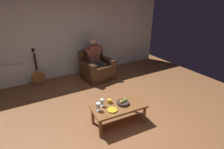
% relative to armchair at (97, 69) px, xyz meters
% --- Properties ---
extents(ground_plane, '(7.65, 7.65, 0.00)m').
position_rel_armchair_xyz_m(ground_plane, '(0.64, 2.38, -0.31)').
color(ground_plane, brown).
extents(wall_back, '(6.78, 0.06, 2.72)m').
position_rel_armchair_xyz_m(wall_back, '(0.64, -0.74, 1.05)').
color(wall_back, silver).
rests_on(wall_back, ground).
extents(armchair, '(0.96, 0.94, 0.89)m').
position_rel_armchair_xyz_m(armchair, '(0.00, 0.00, 0.00)').
color(armchair, '#402718').
rests_on(armchair, ground).
extents(person_seated, '(0.64, 0.62, 1.27)m').
position_rel_armchair_xyz_m(person_seated, '(0.01, -0.03, 0.36)').
color(person_seated, brown).
rests_on(person_seated, ground).
extents(coffee_table, '(1.07, 0.57, 0.41)m').
position_rel_armchair_xyz_m(coffee_table, '(0.50, 2.16, 0.04)').
color(coffee_table, brown).
rests_on(coffee_table, ground).
extents(guitar, '(0.38, 0.31, 1.04)m').
position_rel_armchair_xyz_m(guitar, '(1.65, -0.53, -0.09)').
color(guitar, '#B7773B').
rests_on(guitar, ground).
extents(radiator, '(0.69, 0.06, 0.64)m').
position_rel_armchair_xyz_m(radiator, '(2.33, -0.67, 0.01)').
color(radiator, white).
rests_on(radiator, ground).
extents(wine_glass_near, '(0.09, 0.09, 0.16)m').
position_rel_armchair_xyz_m(wine_glass_near, '(0.92, 2.11, 0.21)').
color(wine_glass_near, silver).
rests_on(wine_glass_near, coffee_table).
extents(wine_glass_far, '(0.07, 0.07, 0.15)m').
position_rel_armchair_xyz_m(wine_glass_far, '(0.80, 2.02, 0.20)').
color(wine_glass_far, silver).
rests_on(wine_glass_far, coffee_table).
extents(fruit_bowl, '(0.25, 0.25, 0.11)m').
position_rel_armchair_xyz_m(fruit_bowl, '(0.40, 2.15, 0.13)').
color(fruit_bowl, '#362923').
rests_on(fruit_bowl, coffee_table).
extents(decorative_dish, '(0.18, 0.18, 0.02)m').
position_rel_armchair_xyz_m(decorative_dish, '(0.69, 2.23, 0.11)').
color(decorative_dish, gold).
rests_on(decorative_dish, coffee_table).
extents(candle_jar, '(0.09, 0.09, 0.08)m').
position_rel_armchair_xyz_m(candle_jar, '(0.62, 1.98, 0.14)').
color(candle_jar, gold).
rests_on(candle_jar, coffee_table).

